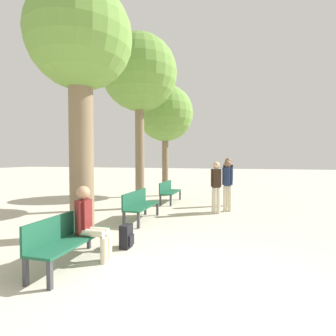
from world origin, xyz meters
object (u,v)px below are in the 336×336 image
object	(u,v)px
person_seated	(89,221)
backpack	(127,236)
bench_row_1	(139,203)
bench_row_2	(169,190)
tree_row_0	(80,46)
pedestrian_far	(228,178)
tree_row_2	(165,114)
pedestrian_near	(227,182)
bench_row_0	(68,236)
pedestrian_mid	(216,184)
tree_row_1	(139,75)

from	to	relation	value
person_seated	backpack	xyz separation A→B (m)	(0.35, 0.71, -0.44)
bench_row_1	bench_row_2	world-z (taller)	same
person_seated	backpack	world-z (taller)	person_seated
tree_row_0	backpack	xyz separation A→B (m)	(1.22, -0.39, -3.88)
bench_row_2	person_seated	world-z (taller)	person_seated
bench_row_1	pedestrian_far	xyz separation A→B (m)	(2.25, 2.95, 0.52)
bench_row_2	pedestrian_far	world-z (taller)	pedestrian_far
bench_row_1	pedestrian_far	bearing A→B (deg)	52.60
tree_row_0	person_seated	bearing A→B (deg)	-51.71
bench_row_1	bench_row_2	xyz separation A→B (m)	(0.00, 3.09, 0.00)
person_seated	backpack	bearing A→B (deg)	63.58
bench_row_1	person_seated	bearing A→B (deg)	-85.46
tree_row_0	person_seated	world-z (taller)	tree_row_0
bench_row_1	person_seated	size ratio (longest dim) A/B	1.29
pedestrian_far	tree_row_0	bearing A→B (deg)	-121.83
bench_row_2	tree_row_2	xyz separation A→B (m)	(-0.65, 1.76, 3.26)
pedestrian_near	tree_row_2	bearing A→B (deg)	134.90
bench_row_0	pedestrian_mid	bearing A→B (deg)	66.76
person_seated	tree_row_0	bearing A→B (deg)	128.29
bench_row_1	tree_row_2	size ratio (longest dim) A/B	0.32
pedestrian_far	pedestrian_mid	bearing A→B (deg)	-101.30
tree_row_1	pedestrian_mid	xyz separation A→B (m)	(2.61, -0.22, -3.62)
tree_row_0	pedestrian_far	distance (m)	6.32
bench_row_2	backpack	xyz separation A→B (m)	(0.58, -5.21, -0.25)
person_seated	pedestrian_near	world-z (taller)	pedestrian_near
tree_row_1	tree_row_2	xyz separation A→B (m)	(0.00, 3.16, -0.81)
bench_row_1	backpack	xyz separation A→B (m)	(0.58, -2.11, -0.25)
pedestrian_near	pedestrian_far	world-z (taller)	pedestrian_far
bench_row_0	person_seated	size ratio (longest dim) A/B	1.29
bench_row_0	tree_row_1	size ratio (longest dim) A/B	0.28
person_seated	pedestrian_near	size ratio (longest dim) A/B	0.76
bench_row_1	pedestrian_mid	distance (m)	2.49
pedestrian_near	pedestrian_far	xyz separation A→B (m)	(-0.02, 1.03, 0.04)
tree_row_2	backpack	size ratio (longest dim) A/B	11.27
bench_row_0	pedestrian_mid	distance (m)	4.99
bench_row_2	tree_row_2	bearing A→B (deg)	110.16
bench_row_0	tree_row_1	world-z (taller)	tree_row_1
tree_row_0	person_seated	size ratio (longest dim) A/B	4.32
tree_row_1	pedestrian_far	bearing A→B (deg)	23.42
tree_row_2	backpack	xyz separation A→B (m)	(1.22, -6.97, -3.51)
pedestrian_mid	pedestrian_near	bearing A→B (deg)	54.26
tree_row_2	pedestrian_mid	world-z (taller)	tree_row_2
pedestrian_mid	pedestrian_far	bearing A→B (deg)	78.70
bench_row_1	pedestrian_far	world-z (taller)	pedestrian_far
tree_row_1	backpack	size ratio (longest dim) A/B	13.14
bench_row_1	tree_row_1	size ratio (longest dim) A/B	0.28
pedestrian_mid	tree_row_0	bearing A→B (deg)	-129.21
bench_row_1	tree_row_2	bearing A→B (deg)	97.58
tree_row_1	person_seated	distance (m)	6.02
bench_row_0	backpack	xyz separation A→B (m)	(0.58, 0.98, -0.25)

